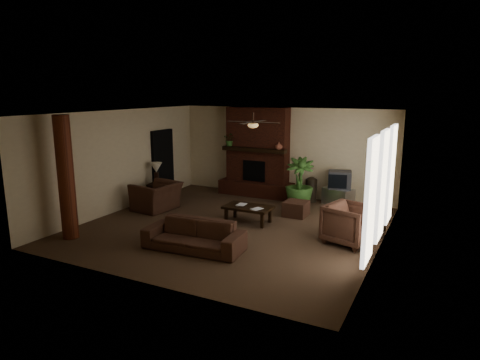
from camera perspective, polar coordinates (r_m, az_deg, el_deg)
The scene contains 23 objects.
room_shell at distance 10.21m, azimuth -1.00°, elevation 1.23°, with size 7.00×7.00×7.00m.
fireplace at distance 13.45m, azimuth 2.33°, elevation 2.80°, with size 2.40×0.70×2.80m.
windows at distance 9.37m, azimuth 18.65°, elevation -0.71°, with size 0.08×3.65×2.35m.
log_column at distance 10.17m, azimuth -22.50°, elevation 0.25°, with size 0.36×0.36×2.80m, color maroon.
doorway at distance 13.59m, azimuth -10.40°, elevation 2.26°, with size 0.10×1.00×2.10m, color black.
ceiling_fan at distance 10.15m, azimuth 1.78°, elevation 7.60°, with size 1.35×1.35×0.37m.
sofa at distance 9.00m, azimuth -6.30°, elevation -6.82°, with size 2.13×0.62×0.83m, color #472B1E.
armchair_left at distance 12.08m, azimuth -11.26°, elevation -1.58°, with size 1.19×0.77×1.04m, color #472B1E.
armchair_right at distance 9.57m, azimuth 14.64°, elevation -5.56°, with size 0.95×0.89×0.97m, color #472B1E.
coffee_table at distance 10.74m, azimuth 1.10°, elevation -3.86°, with size 1.20×0.70×0.43m.
ottoman at distance 11.44m, azimuth 7.59°, elevation -3.86°, with size 0.60×0.60×0.40m, color #472B1E.
tv_stand at distance 12.73m, azimuth 13.15°, elevation -2.21°, with size 0.85×0.50×0.50m, color silver.
tv at distance 12.60m, azimuth 13.34°, elevation 0.02°, with size 0.75×0.66×0.52m.
floor_vase at distance 12.89m, azimuth 9.59°, elevation -1.04°, with size 0.34×0.34×0.77m.
floor_plant at distance 12.31m, azimuth 7.99°, elevation -1.76°, with size 0.80×1.43×0.80m, color #386127.
side_table_left at distance 13.04m, azimuth -11.04°, elevation -1.66°, with size 0.50×0.50×0.55m, color black.
lamp_left at distance 12.86m, azimuth -11.27°, elevation 1.45°, with size 0.39×0.39×0.65m.
side_table_right at distance 10.60m, azimuth 17.40°, elevation -5.20°, with size 0.50×0.50×0.55m, color black.
lamp_right at distance 10.44m, azimuth 17.67°, elevation -1.35°, with size 0.43×0.43×0.65m.
mantel_plant at distance 13.55m, azimuth -1.36°, elevation 5.31°, with size 0.38×0.42×0.33m, color #386127.
mantel_vase at distance 12.82m, azimuth 5.29°, elevation 4.63°, with size 0.22×0.23×0.22m, color #98523D.
book_a at distance 10.82m, azimuth -0.31°, elevation -2.62°, with size 0.22×0.03×0.29m, color #999999.
book_b at distance 10.47m, azimuth 1.88°, elevation -3.12°, with size 0.21×0.02×0.29m, color #999999.
Camera 1 is at (4.64, -8.88, 3.32)m, focal length 31.51 mm.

